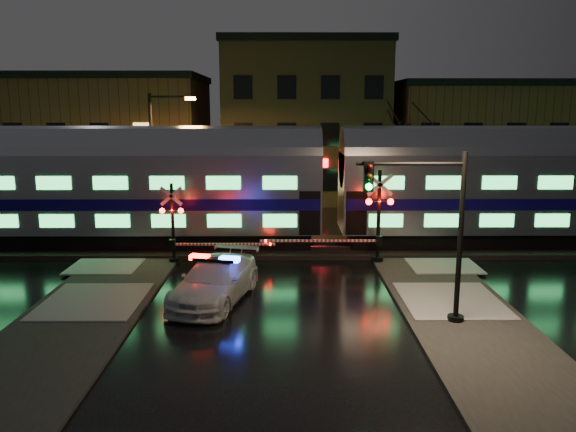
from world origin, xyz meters
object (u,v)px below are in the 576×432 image
object	(u,v)px
police_car	(215,280)
traffic_light	(433,235)
crossing_signal_left	(181,232)
streetlight	(157,154)
crossing_signal_right	(371,226)

from	to	relation	value
police_car	traffic_light	distance (m)	8.00
crossing_signal_left	traffic_light	xyz separation A→B (m)	(9.44, -7.27, 1.49)
police_car	streetlight	distance (m)	13.02
traffic_light	streetlight	xyz separation A→B (m)	(-11.89, 13.97, 1.48)
traffic_light	streetlight	distance (m)	18.40
police_car	streetlight	xyz separation A→B (m)	(-4.57, 11.61, 3.72)
traffic_light	crossing_signal_right	bearing A→B (deg)	91.49
police_car	streetlight	world-z (taller)	streetlight
crossing_signal_right	traffic_light	world-z (taller)	traffic_light
crossing_signal_left	traffic_light	bearing A→B (deg)	-37.59
crossing_signal_right	traffic_light	size ratio (longest dim) A/B	1.07
crossing_signal_left	streetlight	world-z (taller)	streetlight
traffic_light	streetlight	bearing A→B (deg)	125.20
crossing_signal_right	streetlight	world-z (taller)	streetlight
police_car	traffic_light	world-z (taller)	traffic_light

